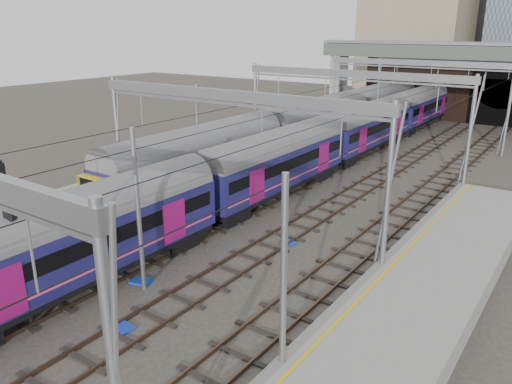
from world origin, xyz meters
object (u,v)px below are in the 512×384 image
Objects in this scene: signal_near_centre at (18,246)px; signal_near_left at (8,206)px; train_second at (318,124)px; train_main at (329,142)px; relay_cabinet at (28,239)px.

signal_near_left is at bearing 136.48° from signal_near_centre.
train_second is at bearing 85.32° from signal_near_left.
train_main is 25.46m from signal_near_centre.
signal_near_centre is (3.98, -1.92, -0.10)m from signal_near_left.
signal_near_left is at bearing -98.09° from train_main.
train_second is (-4.00, 5.62, 0.12)m from train_main.
train_main is 1.24× the size of train_second.
signal_near_left is (0.66, -29.14, 0.90)m from train_second.
train_main is 11.37× the size of signal_near_centre.
signal_near_centre is at bearing -31.72° from signal_near_left.
signal_near_centre reaches higher than train_main.
signal_near_centre is (4.63, -31.06, 0.80)m from train_second.
train_second is 9.21× the size of signal_near_centre.
train_second is 43.22× the size of relay_cabinet.
train_second is 29.16m from signal_near_left.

